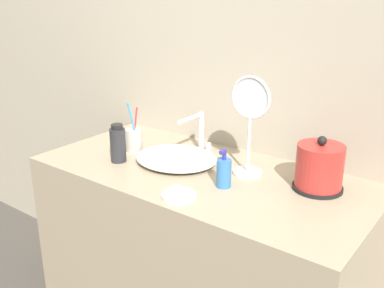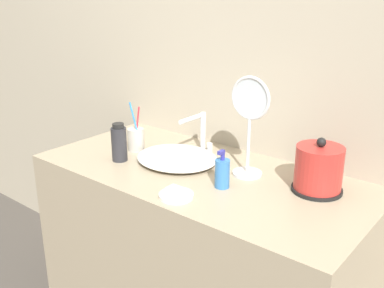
{
  "view_description": "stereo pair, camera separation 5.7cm",
  "coord_description": "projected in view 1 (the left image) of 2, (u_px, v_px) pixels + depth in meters",
  "views": [
    {
      "loc": [
        0.9,
        -0.95,
        1.51
      ],
      "look_at": [
        -0.04,
        0.3,
        0.96
      ],
      "focal_mm": 42.0,
      "sensor_mm": 36.0,
      "label": 1
    },
    {
      "loc": [
        0.94,
        -0.91,
        1.51
      ],
      "look_at": [
        -0.04,
        0.3,
        0.96
      ],
      "focal_mm": 42.0,
      "sensor_mm": 36.0,
      "label": 2
    }
  ],
  "objects": [
    {
      "name": "wall_back",
      "position": [
        249.0,
        43.0,
        1.75
      ],
      "size": [
        6.0,
        0.04,
        2.6
      ],
      "color": "#ADA38E",
      "rests_on": "ground_plane"
    },
    {
      "name": "electric_kettle",
      "position": [
        319.0,
        169.0,
        1.49
      ],
      "size": [
        0.17,
        0.17,
        0.19
      ],
      "color": "black",
      "rests_on": "vanity_counter"
    },
    {
      "name": "soap_dish",
      "position": [
        179.0,
        195.0,
        1.46
      ],
      "size": [
        0.11,
        0.11,
        0.03
      ],
      "color": "silver",
      "rests_on": "vanity_counter"
    },
    {
      "name": "vanity_counter",
      "position": [
        200.0,
        270.0,
        1.81
      ],
      "size": [
        1.26,
        0.6,
        0.86
      ],
      "color": "gray",
      "rests_on": "ground_plane"
    },
    {
      "name": "shampoo_bottle",
      "position": [
        118.0,
        144.0,
        1.74
      ],
      "size": [
        0.06,
        0.06,
        0.15
      ],
      "color": "#28282D",
      "rests_on": "vanity_counter"
    },
    {
      "name": "faucet",
      "position": [
        199.0,
        130.0,
        1.82
      ],
      "size": [
        0.06,
        0.16,
        0.17
      ],
      "color": "silver",
      "rests_on": "vanity_counter"
    },
    {
      "name": "lotion_bottle",
      "position": [
        224.0,
        173.0,
        1.52
      ],
      "size": [
        0.05,
        0.05,
        0.14
      ],
      "color": "#3370B7",
      "rests_on": "vanity_counter"
    },
    {
      "name": "toothbrush_cup",
      "position": [
        134.0,
        140.0,
        1.85
      ],
      "size": [
        0.07,
        0.07,
        0.21
      ],
      "color": "#B7B2A8",
      "rests_on": "vanity_counter"
    },
    {
      "name": "sink_basin",
      "position": [
        176.0,
        158.0,
        1.74
      ],
      "size": [
        0.33,
        0.29,
        0.04
      ],
      "color": "silver",
      "rests_on": "vanity_counter"
    },
    {
      "name": "vanity_mirror",
      "position": [
        250.0,
        118.0,
        1.57
      ],
      "size": [
        0.15,
        0.11,
        0.36
      ],
      "color": "silver",
      "rests_on": "vanity_counter"
    }
  ]
}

